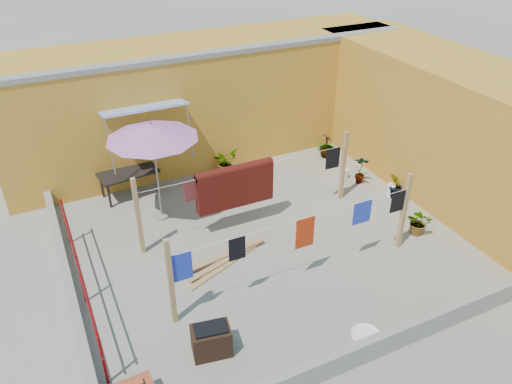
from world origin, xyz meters
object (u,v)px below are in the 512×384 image
patio_umbrella (152,132)px  brazier (211,340)px  outdoor_table (128,174)px  water_jug_b (391,190)px  green_hose (327,149)px  white_basin (366,335)px  water_jug_a (345,173)px  plant_back_a (226,162)px

patio_umbrella → brazier: 4.69m
outdoor_table → water_jug_b: bearing=-26.1°
green_hose → patio_umbrella: bearing=-166.7°
patio_umbrella → water_jug_b: 6.03m
brazier → water_jug_b: brazier is taller
water_jug_b → green_hose: size_ratio=0.64×
white_basin → patio_umbrella: bearing=112.3°
brazier → water_jug_a: brazier is taller
outdoor_table → plant_back_a: 2.60m
patio_umbrella → white_basin: (2.10, -5.12, -2.12)m
white_basin → outdoor_table: bearing=111.5°
outdoor_table → water_jug_b: 6.56m
water_jug_a → water_jug_b: bearing=-66.7°
patio_umbrella → brazier: size_ratio=3.67×
green_hose → plant_back_a: (-3.24, 0.00, 0.32)m
green_hose → plant_back_a: 3.25m
white_basin → plant_back_a: bearing=89.4°
brazier → plant_back_a: plant_back_a is taller
outdoor_table → green_hose: bearing=0.0°
outdoor_table → patio_umbrella: bearing=-72.1°
patio_umbrella → white_basin: bearing=-67.7°
brazier → water_jug_b: bearing=24.5°
white_basin → water_jug_a: (2.82, 4.78, 0.09)m
patio_umbrella → white_basin: 5.93m
water_jug_a → patio_umbrella: bearing=176.0°
water_jug_b → green_hose: (-0.05, 2.88, -0.12)m
brazier → white_basin: 2.66m
water_jug_b → brazier: bearing=-155.5°
outdoor_table → water_jug_b: (5.87, -2.88, -0.44)m
brazier → white_basin: size_ratio=1.32×
patio_umbrella → plant_back_a: 3.11m
outdoor_table → white_basin: outdoor_table is taller
brazier → plant_back_a: (2.57, 5.55, 0.08)m
patio_umbrella → white_basin: patio_umbrella is taller
green_hose → outdoor_table: bearing=-180.0°
green_hose → white_basin: bearing=-117.3°
plant_back_a → brazier: bearing=-114.9°
white_basin → green_hose: white_basin is taller
water_jug_a → plant_back_a: (-2.75, 1.62, 0.22)m
patio_umbrella → white_basin: size_ratio=4.84×
brazier → water_jug_b: size_ratio=1.90×
green_hose → water_jug_a: bearing=-106.8°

